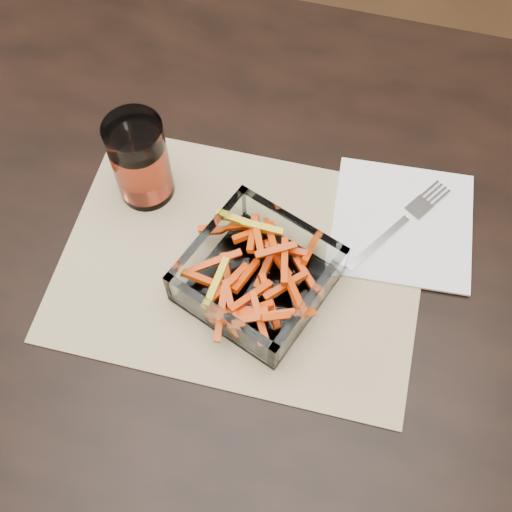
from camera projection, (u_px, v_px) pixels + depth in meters
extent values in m
plane|color=#331E0F|center=(260.00, 399.00, 1.49)|extent=(4.50, 4.50, 0.00)
cube|color=black|center=(264.00, 250.00, 0.84)|extent=(1.60, 0.90, 0.03)
cube|color=tan|center=(242.00, 262.00, 0.81)|extent=(0.46, 0.34, 0.00)
cube|color=white|center=(258.00, 284.00, 0.79)|extent=(0.20, 0.20, 0.01)
cube|color=white|center=(291.00, 231.00, 0.79)|extent=(0.15, 0.06, 0.06)
cube|color=white|center=(221.00, 322.00, 0.74)|extent=(0.15, 0.06, 0.06)
cube|color=white|center=(209.00, 244.00, 0.79)|extent=(0.06, 0.15, 0.06)
cube|color=white|center=(309.00, 307.00, 0.75)|extent=(0.06, 0.15, 0.06)
cylinder|color=white|center=(140.00, 160.00, 0.80)|extent=(0.07, 0.07, 0.13)
cylinder|color=#AB2E18|center=(142.00, 167.00, 0.82)|extent=(0.06, 0.06, 0.08)
cube|color=white|center=(402.00, 223.00, 0.83)|extent=(0.19, 0.19, 0.00)
cube|color=silver|center=(378.00, 243.00, 0.82)|extent=(0.07, 0.10, 0.00)
cube|color=silver|center=(419.00, 208.00, 0.84)|extent=(0.04, 0.04, 0.00)
cube|color=silver|center=(430.00, 189.00, 0.85)|extent=(0.02, 0.03, 0.00)
cube|color=silver|center=(433.00, 192.00, 0.85)|extent=(0.02, 0.03, 0.00)
cube|color=silver|center=(437.00, 195.00, 0.85)|extent=(0.02, 0.03, 0.00)
cube|color=silver|center=(441.00, 198.00, 0.85)|extent=(0.02, 0.03, 0.00)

